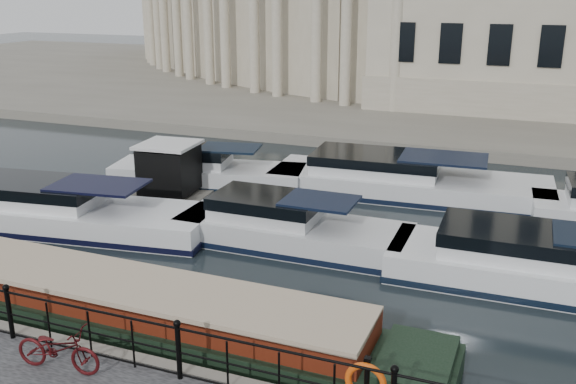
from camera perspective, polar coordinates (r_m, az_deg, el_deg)
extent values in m
plane|color=black|center=(14.59, -4.83, -13.35)|extent=(160.00, 160.00, 0.00)
cube|color=#6B665B|center=(50.98, 15.01, 8.98)|extent=(120.00, 42.00, 0.55)
cylinder|color=black|center=(14.61, -23.50, -9.91)|extent=(0.10, 0.10, 1.10)
sphere|color=black|center=(14.36, -23.80, -7.78)|extent=(0.14, 0.14, 0.14)
cylinder|color=black|center=(12.34, -9.69, -13.87)|extent=(0.10, 0.10, 1.10)
sphere|color=black|center=(12.04, -9.84, -11.44)|extent=(0.14, 0.14, 0.14)
sphere|color=black|center=(10.76, 9.47, -15.27)|extent=(0.14, 0.14, 0.14)
cylinder|color=black|center=(12.09, -9.82, -11.85)|extent=(24.00, 0.05, 0.05)
cylinder|color=black|center=(12.34, -9.69, -13.87)|extent=(24.00, 0.04, 0.04)
cylinder|color=black|center=(12.59, -9.58, -15.70)|extent=(24.00, 0.04, 0.04)
cube|color=#9E937F|center=(44.55, 21.92, 8.78)|extent=(20.30, 14.30, 2.00)
cube|color=#ADA38C|center=(41.19, 9.13, 15.48)|extent=(5.73, 4.06, 11.00)
cylinder|color=#ADA38C|center=(38.20, 9.69, 14.39)|extent=(0.70, 0.70, 9.80)
cylinder|color=#ADA38C|center=(39.67, 5.24, 14.68)|extent=(0.70, 0.70, 9.80)
cube|color=#ADA38C|center=(43.89, 2.99, 15.80)|extent=(5.90, 4.56, 11.00)
cylinder|color=#ADA38C|center=(40.88, 2.56, 14.82)|extent=(0.70, 0.70, 9.80)
cylinder|color=#ADA38C|center=(42.99, -0.99, 14.98)|extent=(0.70, 0.70, 9.80)
cube|color=#ADA38C|center=(47.45, -1.87, 15.96)|extent=(5.99, 4.99, 11.00)
cylinder|color=#ADA38C|center=(44.57, -3.04, 15.06)|extent=(0.70, 0.70, 9.80)
cylinder|color=#ADA38C|center=(47.15, -5.67, 15.14)|extent=(0.70, 0.70, 9.80)
cube|color=#ADA38C|center=(51.66, -5.46, 16.03)|extent=(5.99, 5.36, 11.00)
cylinder|color=#ADA38C|center=(48.99, -7.13, 15.19)|extent=(0.70, 0.70, 9.80)
cylinder|color=#ADA38C|center=(51.90, -8.93, 15.25)|extent=(0.70, 0.70, 9.80)
cube|color=#ADA38C|center=(56.31, -7.92, 16.09)|extent=(5.91, 5.64, 11.00)
cylinder|color=#ADA38C|center=(53.91, -9.89, 15.29)|extent=(0.70, 0.70, 9.80)
cylinder|color=#ADA38C|center=(57.02, -11.01, 15.35)|extent=(0.70, 0.70, 9.80)
cube|color=#ADA38C|center=(61.25, -9.44, 16.14)|extent=(5.74, 5.85, 11.00)
cylinder|color=#ADA38C|center=(59.14, -11.56, 15.39)|extent=(0.70, 0.70, 9.80)
cylinder|color=#ADA38C|center=(62.37, -12.14, 15.46)|extent=(0.70, 0.70, 9.80)
cube|color=#ADA38C|center=(66.34, -10.18, 16.21)|extent=(5.49, 5.97, 11.00)
cylinder|color=#ADA38C|center=(64.54, -12.37, 15.51)|extent=(0.70, 0.70, 9.80)
cylinder|color=#ADA38C|center=(67.82, -12.52, 15.59)|extent=(0.70, 0.70, 9.80)
cube|color=#ADA38C|center=(71.49, -10.31, 16.29)|extent=(5.16, 6.00, 11.00)
cylinder|color=#ADA38C|center=(70.01, -12.51, 15.65)|extent=(0.70, 0.70, 9.80)
cylinder|color=#ADA38C|center=(73.28, -12.32, 15.73)|extent=(0.70, 0.70, 9.80)
cube|color=#ADA38C|center=(76.63, -9.93, 16.39)|extent=(4.76, 5.95, 11.00)
cylinder|color=#ADA38C|center=(75.45, -12.10, 15.79)|extent=(0.70, 0.70, 9.80)
cylinder|color=#ADA38C|center=(78.68, -11.65, 15.89)|extent=(0.70, 0.70, 9.80)
imported|color=#3E0B0D|center=(13.19, -19.77, -12.96)|extent=(1.81, 0.78, 0.92)
cube|color=black|center=(10.98, 7.09, -14.55)|extent=(0.11, 0.11, 0.08)
torus|color=#EE500C|center=(11.12, 6.91, -16.40)|extent=(0.71, 0.11, 0.71)
cube|color=black|center=(16.17, -17.20, -10.44)|extent=(17.06, 2.45, 1.02)
cube|color=#591B0C|center=(15.88, -17.42, -8.36)|extent=(13.65, 2.07, 0.79)
cube|color=tan|center=(15.71, -17.55, -7.05)|extent=(13.65, 2.14, 0.11)
cube|color=#6B665B|center=(24.37, -10.35, -0.41)|extent=(2.91, 2.50, 0.23)
cube|color=black|center=(24.07, -10.49, 1.97)|extent=(1.97, 1.97, 1.64)
cube|color=silver|center=(23.83, -10.62, 4.17)|extent=(2.16, 2.16, 0.11)
cube|color=white|center=(22.14, -18.81, -2.55)|extent=(9.83, 4.00, 1.20)
cube|color=black|center=(22.17, -18.79, -2.74)|extent=(9.93, 4.04, 0.18)
cube|color=white|center=(22.50, -21.50, -0.24)|extent=(4.56, 2.80, 0.90)
cube|color=black|center=(21.15, -16.53, 0.59)|extent=(3.10, 2.28, 0.08)
cube|color=silver|center=(19.54, 0.43, -4.25)|extent=(7.07, 2.44, 1.20)
cube|color=black|center=(19.57, 0.43, -4.47)|extent=(7.14, 2.47, 0.18)
cube|color=silver|center=(19.54, -1.89, -1.60)|extent=(3.18, 1.99, 0.90)
cube|color=black|center=(18.81, 2.85, -0.78)|extent=(2.12, 1.70, 0.08)
cube|color=white|center=(18.28, 22.79, -7.35)|extent=(8.73, 2.81, 1.20)
cube|color=black|center=(18.31, 22.76, -7.57)|extent=(8.82, 2.84, 0.18)
cube|color=white|center=(17.91, 19.79, -4.53)|extent=(3.94, 2.26, 0.90)
cube|color=silver|center=(25.71, -7.08, 1.06)|extent=(7.87, 3.71, 1.20)
cube|color=black|center=(25.73, -7.07, 0.89)|extent=(7.95, 3.75, 0.18)
cube|color=silver|center=(25.76, -9.09, 2.97)|extent=(3.71, 2.50, 0.90)
cube|color=black|center=(25.11, -5.21, 3.91)|extent=(2.54, 2.01, 0.08)
cube|color=silver|center=(24.70, 10.60, 0.20)|extent=(10.50, 3.70, 1.20)
cube|color=black|center=(24.73, 10.59, 0.02)|extent=(10.61, 3.73, 0.18)
cube|color=silver|center=(24.64, 7.86, 2.35)|extent=(4.79, 2.81, 0.90)
cube|color=black|center=(24.22, 13.69, 2.96)|extent=(3.22, 2.35, 0.08)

